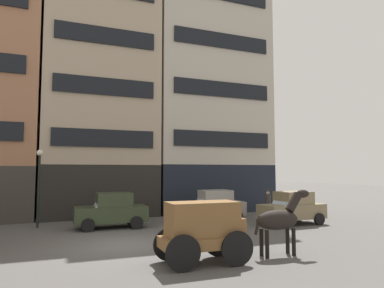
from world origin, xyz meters
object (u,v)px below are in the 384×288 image
at_px(sedan_dark, 292,208).
at_px(sedan_parked_curb, 112,210).
at_px(cargo_wagon, 204,228).
at_px(draft_horse, 280,219).
at_px(streetlamp_curbside, 39,177).
at_px(pedestrian_officer, 268,202).
at_px(sedan_light, 214,205).

bearing_deg(sedan_dark, sedan_parked_curb, 165.75).
xyz_separation_m(cargo_wagon, sedan_parked_curb, (-1.73, 8.24, -0.23)).
relative_size(cargo_wagon, sedan_dark, 0.77).
height_order(sedan_dark, sedan_parked_curb, same).
bearing_deg(cargo_wagon, draft_horse, -0.01).
bearing_deg(streetlamp_curbside, pedestrian_officer, -4.79).
relative_size(sedan_parked_curb, streetlamp_curbside, 0.90).
relative_size(cargo_wagon, sedan_light, 0.77).
bearing_deg(sedan_light, pedestrian_officer, -2.02).
bearing_deg(cargo_wagon, sedan_light, 63.11).
xyz_separation_m(cargo_wagon, sedan_light, (4.40, 8.68, -0.23)).
relative_size(draft_horse, sedan_parked_curb, 0.63).
bearing_deg(draft_horse, cargo_wagon, 179.99).
bearing_deg(sedan_parked_curb, cargo_wagon, -78.14).
xyz_separation_m(draft_horse, sedan_parked_curb, (-4.68, 8.24, -0.36)).
bearing_deg(draft_horse, sedan_dark, 49.37).
height_order(cargo_wagon, sedan_dark, cargo_wagon).
xyz_separation_m(cargo_wagon, pedestrian_officer, (8.17, 8.55, -0.17)).
bearing_deg(sedan_dark, draft_horse, -130.63).
bearing_deg(draft_horse, sedan_parked_curb, 119.60).
distance_m(draft_horse, streetlamp_curbside, 12.83).
distance_m(cargo_wagon, pedestrian_officer, 11.82).
distance_m(cargo_wagon, sedan_dark, 9.81).
relative_size(draft_horse, sedan_dark, 0.62).
bearing_deg(pedestrian_officer, sedan_light, 177.98).
bearing_deg(pedestrian_officer, sedan_parked_curb, -178.17).
relative_size(sedan_dark, sedan_light, 1.00).
xyz_separation_m(sedan_light, pedestrian_officer, (3.76, -0.13, 0.07)).
bearing_deg(sedan_dark, sedan_light, 140.47).
relative_size(cargo_wagon, pedestrian_officer, 1.63).
height_order(draft_horse, pedestrian_officer, draft_horse).
xyz_separation_m(draft_horse, sedan_dark, (4.96, 5.79, -0.36)).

